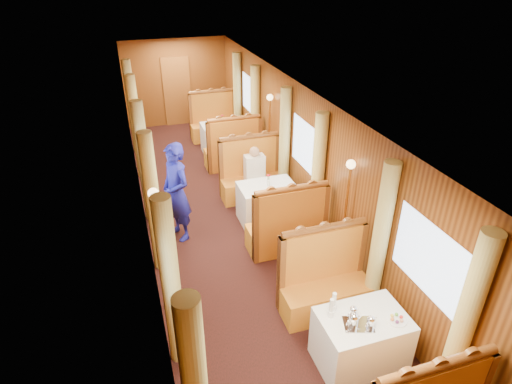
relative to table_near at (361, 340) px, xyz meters
name	(u,v)px	position (x,y,z in m)	size (l,w,h in m)	color
floor	(230,226)	(-0.75, 3.50, -0.38)	(3.00, 12.00, 0.01)	black
ceiling	(225,97)	(-0.75, 3.50, 2.12)	(3.00, 12.00, 0.01)	silver
wall_far	(176,83)	(-0.75, 9.50, 0.88)	(3.00, 2.50, 0.01)	brown
wall_left	(141,179)	(-2.25, 3.50, 0.88)	(12.00, 2.50, 0.01)	brown
wall_right	(306,156)	(0.75, 3.50, 0.88)	(12.00, 2.50, 0.01)	brown
doorway_far	(177,92)	(-0.75, 9.47, 0.62)	(0.80, 0.04, 2.00)	brown
table_near	(361,340)	(0.00, 0.00, 0.00)	(1.05, 0.72, 0.75)	white
banquette_near_aft	(325,284)	(0.00, 1.01, 0.05)	(1.30, 0.55, 1.34)	#B74B14
table_mid	(267,203)	(0.00, 3.50, 0.00)	(1.05, 0.72, 0.75)	white
banquette_mid_fwd	(287,229)	(0.00, 2.49, 0.05)	(1.30, 0.55, 1.34)	#B74B14
banquette_mid_aft	(251,178)	(0.00, 4.51, 0.05)	(1.30, 0.55, 1.34)	#B74B14
table_far	(223,138)	(0.00, 7.00, 0.00)	(1.05, 0.72, 0.75)	white
banquette_far_fwd	(233,151)	(0.00, 5.99, 0.05)	(1.30, 0.55, 1.34)	#B74B14
banquette_far_aft	(214,124)	(0.00, 8.01, 0.05)	(1.30, 0.55, 1.34)	#B74B14
tea_tray	(358,325)	(-0.13, -0.08, 0.38)	(0.34, 0.26, 0.01)	silver
teapot_left	(353,322)	(-0.20, -0.08, 0.45)	(0.19, 0.14, 0.15)	silver
teapot_right	(371,323)	(-0.02, -0.15, 0.44)	(0.16, 0.12, 0.13)	silver
teapot_back	(353,313)	(-0.13, 0.05, 0.44)	(0.15, 0.12, 0.13)	silver
fruit_plate	(397,319)	(0.34, -0.15, 0.39)	(0.24, 0.24, 0.05)	white
cup_inboard	(331,310)	(-0.37, 0.15, 0.48)	(0.08, 0.08, 0.26)	white
cup_outboard	(334,303)	(-0.30, 0.23, 0.48)	(0.08, 0.08, 0.26)	white
rose_vase_mid	(268,178)	(0.01, 3.47, 0.55)	(0.06, 0.06, 0.36)	silver
rose_vase_far	(222,118)	(0.00, 7.00, 0.55)	(0.06, 0.06, 0.36)	silver
window_left_near	(169,317)	(-2.24, 0.00, 1.07)	(1.20, 0.90, 0.01)	#97ADCD
curtain_left_near_b	(171,285)	(-2.13, 0.78, 0.80)	(0.22, 0.22, 2.35)	tan
window_right_near	(428,259)	(0.74, 0.00, 1.07)	(1.20, 0.90, 0.01)	#97ADCD
curtain_right_near_a	(463,327)	(0.63, -0.78, 0.80)	(0.22, 0.22, 2.35)	tan
curtain_right_near_b	(380,242)	(0.63, 0.78, 0.80)	(0.22, 0.22, 2.35)	tan
window_left_mid	(140,168)	(-2.24, 3.50, 1.07)	(1.20, 0.90, 0.01)	#97ADCD
curtain_left_mid_a	(153,204)	(-2.13, 2.72, 0.80)	(0.22, 0.22, 2.35)	tan
curtain_left_mid_b	(144,163)	(-2.13, 4.28, 0.80)	(0.22, 0.22, 2.35)	tan
window_right_mid	(306,146)	(0.74, 3.50, 1.07)	(1.20, 0.90, 0.01)	#97ADCD
curtain_right_mid_a	(318,179)	(0.63, 2.72, 0.80)	(0.22, 0.22, 2.35)	tan
curtain_right_mid_b	(284,145)	(0.63, 4.28, 0.80)	(0.22, 0.22, 2.35)	tan
window_left_far	(128,106)	(-2.24, 7.00, 1.07)	(1.20, 0.90, 0.01)	#97ADCD
curtain_left_far_a	(137,128)	(-2.13, 6.22, 0.80)	(0.22, 0.22, 2.35)	tan
curtain_left_far_b	(132,107)	(-2.13, 7.78, 0.80)	(0.22, 0.22, 2.35)	tan
window_right_far	(250,95)	(0.74, 7.00, 1.07)	(1.20, 0.90, 0.01)	#97ADCD
curtain_right_far_a	(255,115)	(0.63, 6.22, 0.80)	(0.22, 0.22, 2.35)	tan
curtain_right_far_b	(237,97)	(0.63, 7.78, 0.80)	(0.22, 0.22, 2.35)	tan
sconce_left_fore	(158,226)	(-2.15, 1.75, 1.01)	(0.14, 0.14, 1.95)	#BF8C3F
sconce_right_fore	(347,194)	(0.65, 1.75, 1.01)	(0.14, 0.14, 1.95)	#BF8C3F
sconce_left_aft	(138,134)	(-2.15, 5.25, 1.01)	(0.14, 0.14, 1.95)	#BF8C3F
sconce_right_aft	(270,120)	(0.65, 5.25, 1.01)	(0.14, 0.14, 1.95)	#BF8C3F
steward	(177,193)	(-1.68, 3.47, 0.53)	(0.66, 0.43, 1.81)	navy
passenger	(255,169)	(0.00, 4.26, 0.37)	(0.40, 0.44, 0.76)	beige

